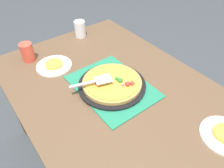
% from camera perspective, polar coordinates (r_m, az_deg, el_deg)
% --- Properties ---
extents(ground_plane, '(8.00, 8.00, 0.00)m').
position_cam_1_polar(ground_plane, '(1.81, -0.00, -18.45)').
color(ground_plane, '#3D4247').
extents(dining_table, '(1.40, 1.00, 0.75)m').
position_cam_1_polar(dining_table, '(1.29, -0.00, -4.27)').
color(dining_table, brown).
rests_on(dining_table, ground_plane).
extents(placemat, '(0.48, 0.36, 0.01)m').
position_cam_1_polar(placemat, '(1.22, -0.00, -0.60)').
color(placemat, '#237F5B').
rests_on(placemat, dining_table).
extents(pizza_pan, '(0.38, 0.38, 0.01)m').
position_cam_1_polar(pizza_pan, '(1.21, -0.00, -0.25)').
color(pizza_pan, black).
rests_on(pizza_pan, placemat).
extents(pizza, '(0.33, 0.33, 0.05)m').
position_cam_1_polar(pizza, '(1.19, 0.08, 0.45)').
color(pizza, tan).
rests_on(pizza, pizza_pan).
extents(plate_near_left, '(0.22, 0.22, 0.01)m').
position_cam_1_polar(plate_near_left, '(1.41, -15.03, 4.67)').
color(plate_near_left, white).
rests_on(plate_near_left, dining_table).
extents(served_slice_left, '(0.11, 0.11, 0.02)m').
position_cam_1_polar(served_slice_left, '(1.40, -15.12, 5.10)').
color(served_slice_left, gold).
rests_on(served_slice_left, plate_near_left).
extents(cup_near, '(0.08, 0.08, 0.12)m').
position_cam_1_polar(cup_near, '(1.49, -21.45, 7.84)').
color(cup_near, '#E04C38').
rests_on(cup_near, dining_table).
extents(cup_far, '(0.08, 0.08, 0.12)m').
position_cam_1_polar(cup_far, '(1.67, -8.45, 14.20)').
color(cup_far, white).
rests_on(cup_far, dining_table).
extents(pizza_server, '(0.11, 0.23, 0.01)m').
position_cam_1_polar(pizza_server, '(1.15, -4.58, 0.73)').
color(pizza_server, silver).
rests_on(pizza_server, pizza).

